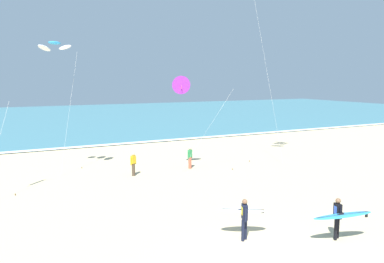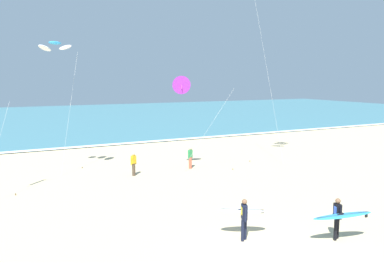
{
  "view_description": "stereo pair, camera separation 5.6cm",
  "coord_description": "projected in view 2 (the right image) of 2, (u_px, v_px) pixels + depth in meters",
  "views": [
    {
      "loc": [
        -8.33,
        -9.5,
        6.4
      ],
      "look_at": [
        0.29,
        7.88,
        3.72
      ],
      "focal_mm": 35.45,
      "sensor_mm": 36.0,
      "label": 1
    },
    {
      "loc": [
        -8.28,
        -9.52,
        6.4
      ],
      "look_at": [
        0.29,
        7.88,
        3.72
      ],
      "focal_mm": 35.45,
      "sensor_mm": 36.0,
      "label": 2
    }
  ],
  "objects": [
    {
      "name": "surfer_trailing",
      "position": [
        340.0,
        216.0,
        14.98
      ],
      "size": [
        2.5,
        1.2,
        1.71
      ],
      "color": "black",
      "rests_on": "ground"
    },
    {
      "name": "kite_arc_cobalt_high",
      "position": [
        55.0,
        46.0,
        24.12
      ],
      "size": [
        2.84,
        2.83,
        8.8
      ],
      "color": "white",
      "rests_on": "ground"
    },
    {
      "name": "kite_delta_violet_near",
      "position": [
        182.0,
        85.0,
        25.63
      ],
      "size": [
        4.16,
        1.44,
        6.65
      ],
      "color": "purple",
      "rests_on": "ground"
    },
    {
      "name": "bystander_green_top",
      "position": [
        190.0,
        158.0,
        27.29
      ],
      "size": [
        0.46,
        0.3,
        1.59
      ],
      "color": "#D8593F",
      "rests_on": "ground"
    },
    {
      "name": "surfer_lead",
      "position": [
        243.0,
        214.0,
        15.22
      ],
      "size": [
        2.05,
        1.26,
        1.71
      ],
      "color": "black",
      "rests_on": "ground"
    },
    {
      "name": "ocean_water",
      "position": [
        62.0,
        118.0,
        63.14
      ],
      "size": [
        160.0,
        60.0,
        0.08
      ],
      "primitive_type": "cube",
      "color": "teal",
      "rests_on": "ground"
    },
    {
      "name": "bystander_yellow_top",
      "position": [
        134.0,
        164.0,
        25.25
      ],
      "size": [
        0.46,
        0.3,
        1.59
      ],
      "color": "#4C3D2D",
      "rests_on": "ground"
    },
    {
      "name": "shoreline_foam",
      "position": [
        103.0,
        145.0,
        36.74
      ],
      "size": [
        160.0,
        0.94,
        0.01
      ],
      "primitive_type": "cube",
      "color": "white",
      "rests_on": "ocean_water"
    }
  ]
}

